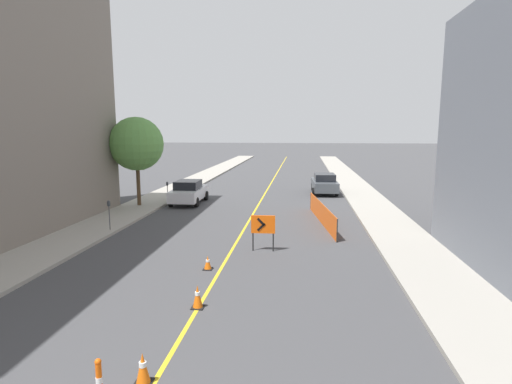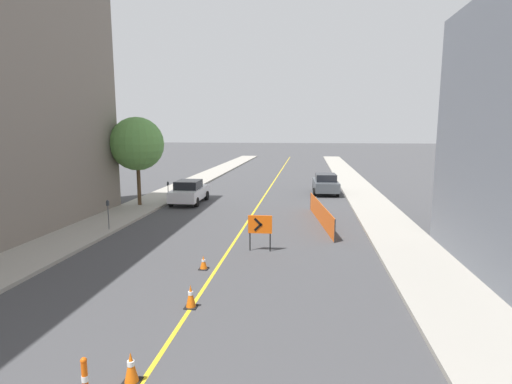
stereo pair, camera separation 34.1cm
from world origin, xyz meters
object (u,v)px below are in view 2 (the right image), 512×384
at_px(parking_meter_near_curb, 108,209).
at_px(traffic_cone_second, 131,368).
at_px(traffic_cone_fourth, 204,263).
at_px(parked_car_curb_near, 189,192).
at_px(parking_meter_far_curb, 168,187).
at_px(traffic_cone_third, 191,296).
at_px(arrow_barricade_primary, 260,226).
at_px(street_tree_left_near, 137,144).
at_px(parked_car_curb_mid, 325,184).

bearing_deg(parking_meter_near_curb, traffic_cone_second, -60.73).
bearing_deg(traffic_cone_fourth, parked_car_curb_near, 108.87).
xyz_separation_m(traffic_cone_second, parked_car_curb_near, (-4.58, 19.23, 0.47)).
bearing_deg(parking_meter_near_curb, parking_meter_far_curb, 90.00).
distance_m(traffic_cone_third, parked_car_curb_near, 16.47).
xyz_separation_m(traffic_cone_second, traffic_cone_fourth, (-0.26, 6.58, -0.08)).
xyz_separation_m(arrow_barricade_primary, parking_meter_near_curb, (-7.73, 2.08, 0.11)).
distance_m(arrow_barricade_primary, parked_car_curb_near, 11.89).
height_order(parking_meter_far_curb, street_tree_left_near, street_tree_left_near).
distance_m(parked_car_curb_near, parked_car_curb_mid, 10.83).
relative_size(traffic_cone_second, street_tree_left_near, 0.12).
bearing_deg(street_tree_left_near, traffic_cone_fourth, -56.79).
xyz_separation_m(arrow_barricade_primary, parked_car_curb_mid, (3.33, 15.54, -0.26)).
xyz_separation_m(traffic_cone_fourth, arrow_barricade_primary, (1.77, 2.44, 0.82)).
bearing_deg(arrow_barricade_primary, street_tree_left_near, 134.64).
bearing_deg(traffic_cone_third, parking_meter_far_curb, 111.67).
relative_size(traffic_cone_third, arrow_barricade_primary, 0.44).
height_order(parking_meter_near_curb, parking_meter_far_curb, parking_meter_near_curb).
bearing_deg(parked_car_curb_near, street_tree_left_near, -150.25).
distance_m(traffic_cone_second, traffic_cone_third, 3.47).
height_order(traffic_cone_fourth, street_tree_left_near, street_tree_left_near).
xyz_separation_m(parked_car_curb_mid, parking_meter_far_curb, (-11.06, -4.95, 0.25)).
xyz_separation_m(traffic_cone_fourth, street_tree_left_near, (-7.16, 10.94, 3.85)).
bearing_deg(traffic_cone_third, parking_meter_near_curb, 130.04).
distance_m(arrow_barricade_primary, parking_meter_far_curb, 13.11).
xyz_separation_m(parking_meter_far_curb, street_tree_left_near, (-1.20, -2.09, 3.04)).
xyz_separation_m(traffic_cone_second, arrow_barricade_primary, (1.51, 9.02, 0.74)).
bearing_deg(traffic_cone_fourth, parked_car_curb_mid, 74.16).
xyz_separation_m(parked_car_curb_mid, street_tree_left_near, (-12.26, -7.04, 3.29)).
bearing_deg(parked_car_curb_near, parked_car_curb_mid, 28.23).
bearing_deg(parking_meter_near_curb, parked_car_curb_mid, 50.58).
relative_size(parking_meter_near_curb, parking_meter_far_curb, 1.14).
relative_size(parked_car_curb_mid, street_tree_left_near, 0.77).
height_order(traffic_cone_third, parked_car_curb_mid, parked_car_curb_mid).
xyz_separation_m(traffic_cone_second, parking_meter_far_curb, (-6.22, 19.61, 0.73)).
bearing_deg(traffic_cone_second, parked_car_curb_near, 103.40).
bearing_deg(parking_meter_far_curb, traffic_cone_third, -68.33).
relative_size(parking_meter_far_curb, street_tree_left_near, 0.23).
distance_m(parking_meter_near_curb, parking_meter_far_curb, 8.51).
bearing_deg(traffic_cone_third, traffic_cone_fourth, 98.24).
bearing_deg(street_tree_left_near, parked_car_curb_near, 31.03).
height_order(traffic_cone_second, street_tree_left_near, street_tree_left_near).
height_order(traffic_cone_fourth, parked_car_curb_mid, parked_car_curb_mid).
height_order(traffic_cone_third, street_tree_left_near, street_tree_left_near).
height_order(traffic_cone_fourth, parking_meter_near_curb, parking_meter_near_curb).
distance_m(traffic_cone_second, arrow_barricade_primary, 9.18).
relative_size(traffic_cone_second, traffic_cone_third, 0.98).
bearing_deg(parking_meter_near_curb, street_tree_left_near, 100.56).
relative_size(traffic_cone_second, parking_meter_far_curb, 0.51).
bearing_deg(traffic_cone_second, arrow_barricade_primary, 80.50).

